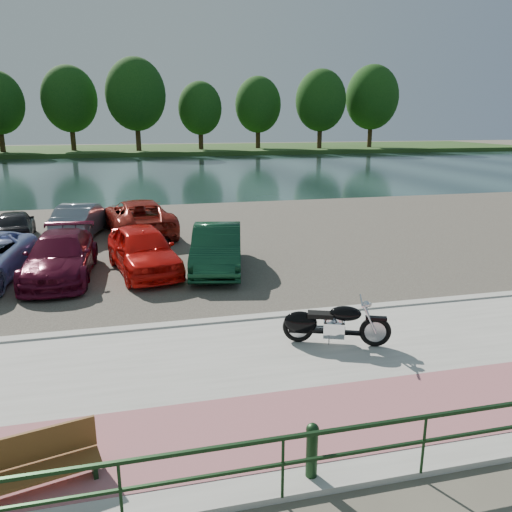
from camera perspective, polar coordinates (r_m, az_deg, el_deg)
The scene contains 18 objects.
ground at distance 10.97m, azimuth 7.24°, elevation -10.90°, with size 200.00×200.00×0.00m, color #595447.
promenade at distance 10.13m, azimuth 9.27°, elevation -13.03°, with size 60.00×6.00×0.10m, color #9F9D95.
pink_path at distance 8.93m, azimuth 13.12°, elevation -17.03°, with size 60.00×2.00×0.01m, color #A85F67.
kerb at distance 12.67m, azimuth 4.07°, elevation -6.77°, with size 60.00×0.30×0.14m, color #9F9D95.
parking_lot at distance 21.05m, azimuth -3.26°, elevation 2.09°, with size 60.00×18.00×0.04m, color #3D3731.
river at distance 49.55m, azimuth -9.34°, elevation 9.52°, with size 120.00×40.00×0.00m, color #192E2E.
far_bank at distance 81.39m, azimuth -11.12°, elevation 11.84°, with size 120.00×24.00×0.60m, color #214117.
railing at distance 7.48m, azimuth 18.77°, elevation -18.25°, with size 24.04×0.05×0.90m.
bollards at distance 7.21m, azimuth 5.08°, elevation -21.16°, with size 10.68×0.18×0.81m.
far_trees at distance 75.44m, azimuth -7.72°, elevation 17.20°, with size 70.25×10.68×12.52m.
motorcycle at distance 10.99m, azimuth 8.03°, elevation -7.66°, with size 2.23×1.11×1.05m.
park_bench at distance 7.76m, azimuth -24.61°, elevation -20.78°, with size 1.86×0.86×0.72m.
car_3 at distance 16.62m, azimuth -21.45°, elevation -0.03°, with size 1.93×4.75×1.38m, color #4D0B20.
car_4 at distance 16.45m, azimuth -12.80°, elevation 0.73°, with size 1.78×4.42×1.50m, color red.
car_5 at distance 16.35m, azimuth -4.47°, elevation 0.91°, with size 1.55×4.43×1.46m, color #0F3A23.
car_8 at distance 22.84m, azimuth -25.83°, elevation 3.27°, with size 1.46×3.64×1.24m, color black.
car_9 at distance 22.64m, azimuth -19.27°, elevation 4.04°, with size 1.47×4.21×1.39m, color slate.
car_10 at distance 22.02m, azimuth -13.26°, elevation 4.37°, with size 2.52×5.45×1.52m, color maroon.
Camera 1 is at (-3.59, -9.18, 4.82)m, focal length 35.00 mm.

